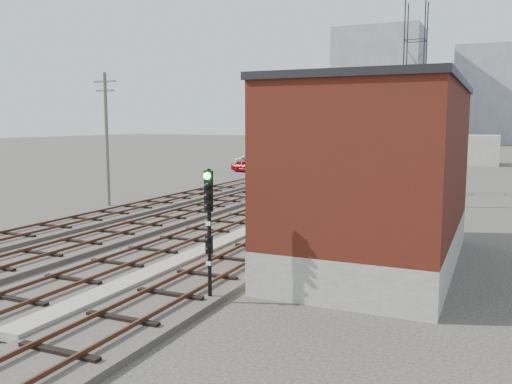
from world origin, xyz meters
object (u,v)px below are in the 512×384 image
Objects in this scene: signal_mast at (209,224)px; switch_stand at (269,185)px; car_silver at (254,161)px; car_red at (247,166)px; site_trailer at (349,160)px; car_grey at (262,164)px.

signal_mast is 2.93× the size of switch_stand.
switch_stand is at bearing -174.92° from car_silver.
site_trailer is at bearing -30.92° from car_red.
signal_mast is 0.74× the size of site_trailer.
signal_mast is 52.61m from car_silver.
switch_stand is at bearing 108.83° from signal_mast.
car_silver reaches higher than car_red.
car_grey is at bearing 111.57° from signal_mast.
car_grey is (-17.95, 45.42, -1.79)m from signal_mast.
car_red is at bearing 105.82° from switch_stand.
signal_mast is 48.87m from car_grey.
car_silver is at bearing 39.74° from car_grey.
car_red is at bearing 113.54° from signal_mast.
site_trailer is 1.39× the size of car_red.
signal_mast reaches higher than car_red.
car_red is (-9.73, -8.50, -0.47)m from site_trailer.
signal_mast is 0.84× the size of car_grey.
signal_mast is 51.11m from site_trailer.
signal_mast is 0.91× the size of car_silver.
signal_mast is at bearing -179.15° from car_silver.
car_red is (-9.50, 16.22, 0.02)m from switch_stand.
switch_stand is 0.25× the size of site_trailer.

